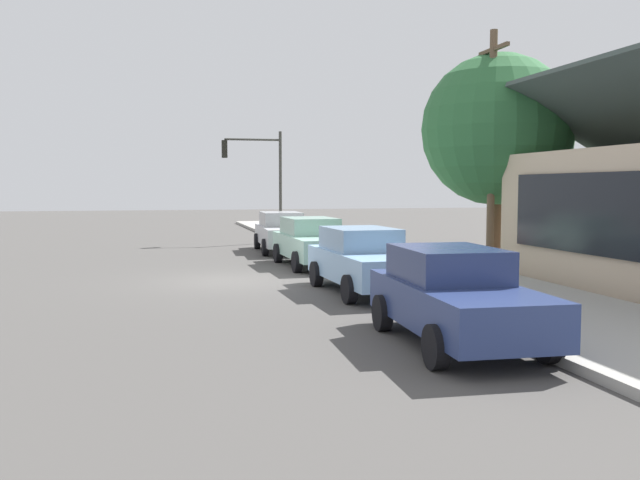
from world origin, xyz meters
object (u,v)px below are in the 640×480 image
Objects in this scene: shade_tree at (497,130)px; utility_pole_wooden at (492,145)px; car_silver at (282,232)px; car_skyblue at (364,260)px; traffic_light_main at (258,168)px; fire_hydrant_red at (330,243)px; car_navy at (455,296)px; car_seafoam at (312,242)px.

shade_tree is 1.33m from utility_pole_wooden.
car_skyblue is (10.99, 0.04, -0.00)m from car_silver.
traffic_light_main is (-4.57, -0.28, 2.67)m from car_silver.
fire_hydrant_red is (-4.92, -4.00, -3.43)m from utility_pole_wooden.
shade_tree is (-10.39, 6.26, 3.68)m from car_navy.
car_silver is 5.30m from traffic_light_main.
fire_hydrant_red is (2.39, 1.38, -0.32)m from car_silver.
car_seafoam is 3.14m from fire_hydrant_red.
utility_pole_wooden reaches higher than car_skyblue.
shade_tree reaches higher than fire_hydrant_red.
car_skyblue is 0.88× the size of traffic_light_main.
utility_pole_wooden is (2.09, 5.33, 3.11)m from car_seafoam.
car_skyblue is 8.71m from fire_hydrant_red.
car_silver is at bearing -150.08° from fire_hydrant_red.
traffic_light_main is at bearing -177.28° from car_navy.
shade_tree is 0.93× the size of utility_pole_wooden.
shade_tree is (1.11, 6.02, 3.68)m from car_seafoam.
shade_tree is at bearing 144.76° from utility_pole_wooden.
shade_tree is (-4.66, 6.03, 3.68)m from car_skyblue.
utility_pole_wooden is at bearing 67.21° from car_seafoam.
car_seafoam is 1.03× the size of car_skyblue.
car_seafoam is at bearing -100.40° from shade_tree.
traffic_light_main is (-9.79, -0.33, 2.68)m from car_seafoam.
car_silver is at bearing -178.18° from car_navy.
shade_tree is 12.66m from traffic_light_main.
car_navy is 11.36m from utility_pole_wooden.
car_navy is 21.45m from traffic_light_main.
car_seafoam is at bearing 1.93° from traffic_light_main.
car_navy is at bearing 0.25° from traffic_light_main.
shade_tree reaches higher than car_navy.
car_skyblue is at bearing 2.96° from car_silver.
car_skyblue is 8.47m from shade_tree.
traffic_light_main reaches higher than car_seafoam.
car_silver and car_navy have the same top height.
shade_tree reaches higher than car_silver.
car_skyblue is 15.80m from traffic_light_main.
car_silver is 0.71× the size of shade_tree.
traffic_light_main reaches higher than fire_hydrant_red.
car_skyblue is at bearing -1.49° from car_seafoam.
car_navy is 0.59× the size of utility_pole_wooden.
car_skyblue is at bearing -52.30° from shade_tree.
car_seafoam is at bearing 3.29° from car_silver.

